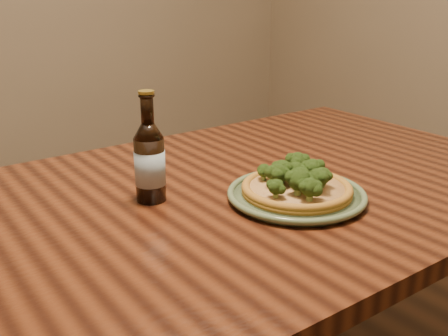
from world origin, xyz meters
TOP-DOWN VIEW (x-y plane):
  - table at (0.00, 0.10)m, footprint 1.60×0.90m
  - plate at (0.12, -0.02)m, footprint 0.29×0.29m
  - pizza at (0.12, -0.03)m, footprint 0.23×0.23m
  - beer_bottle at (-0.13, 0.15)m, footprint 0.06×0.06m

SIDE VIEW (x-z plane):
  - table at x=0.00m, z-range 0.28..1.03m
  - plate at x=0.12m, z-range 0.75..0.77m
  - pizza at x=0.12m, z-range 0.75..0.82m
  - beer_bottle at x=-0.13m, z-range 0.72..0.95m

